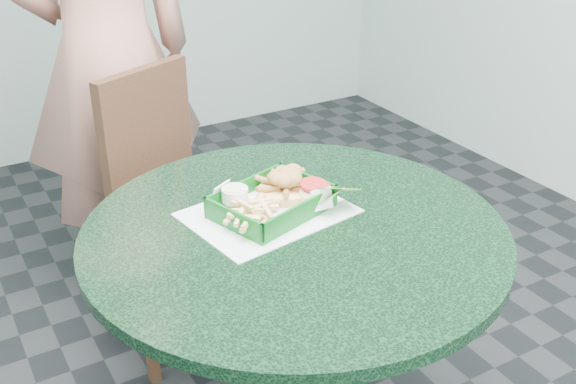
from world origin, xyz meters
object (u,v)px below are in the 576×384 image
dining_chair (161,194)px  sauce_ramekin (237,196)px  food_basket (272,213)px  crab_sandwich (293,192)px  cafe_table (294,294)px

dining_chair → sauce_ramekin: (-0.02, -0.61, 0.27)m
dining_chair → food_basket: dining_chair is taller
food_basket → crab_sandwich: 0.08m
food_basket → sauce_ramekin: bearing=135.3°
cafe_table → food_basket: (-0.01, 0.08, 0.19)m
cafe_table → dining_chair: dining_chair is taller
sauce_ramekin → dining_chair: bearing=88.5°
dining_chair → sauce_ramekin: bearing=-116.5°
cafe_table → dining_chair: bearing=94.4°
crab_sandwich → sauce_ramekin: crab_sandwich is taller
food_basket → crab_sandwich: bearing=13.1°
dining_chair → food_basket: (0.05, -0.67, 0.24)m
cafe_table → food_basket: bearing=98.7°
cafe_table → crab_sandwich: size_ratio=7.26×
crab_sandwich → cafe_table: bearing=-118.4°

